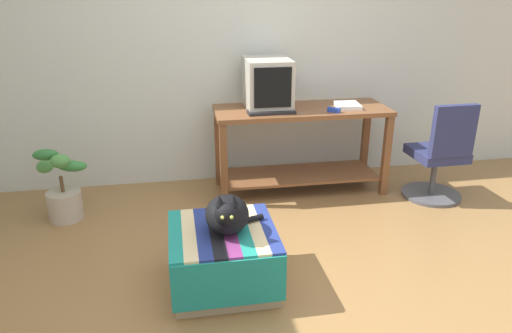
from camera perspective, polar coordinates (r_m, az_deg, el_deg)
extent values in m
plane|color=olive|center=(3.00, 3.87, -15.75)|extent=(14.00, 14.00, 0.00)
cube|color=silver|center=(4.44, -2.19, 14.78)|extent=(8.00, 0.10, 2.60)
cube|color=brown|center=(3.96, -3.93, 0.03)|extent=(0.06, 0.06, 0.74)
cube|color=brown|center=(4.34, 15.49, 1.21)|extent=(0.06, 0.06, 0.74)
cube|color=brown|center=(4.76, 13.09, 3.21)|extent=(0.06, 0.06, 0.74)
cube|color=brown|center=(4.42, -4.60, 2.30)|extent=(0.06, 0.06, 0.74)
cube|color=brown|center=(4.39, 5.26, -0.94)|extent=(1.41, 0.49, 0.02)
cube|color=brown|center=(4.20, 5.54, 6.79)|extent=(1.54, 0.58, 0.04)
cube|color=#BCB7A8|center=(4.20, 1.36, 7.31)|extent=(0.27, 0.33, 0.02)
cube|color=#BCB7A8|center=(4.16, 1.39, 10.03)|extent=(0.38, 0.46, 0.43)
cube|color=black|center=(3.93, 2.06, 9.51)|extent=(0.31, 0.01, 0.33)
cube|color=black|center=(4.00, 1.85, 6.63)|extent=(0.40, 0.16, 0.02)
cube|color=white|center=(4.28, 11.02, 7.28)|extent=(0.23, 0.27, 0.04)
cube|color=tan|center=(3.02, -3.99, -11.06)|extent=(0.62, 0.60, 0.38)
cube|color=#1E897A|center=(2.73, -3.22, -14.06)|extent=(0.66, 0.01, 0.30)
cube|color=#1E897A|center=(2.91, -9.75, -8.20)|extent=(0.08, 0.65, 0.02)
cube|color=beige|center=(2.91, -8.13, -8.10)|extent=(0.08, 0.65, 0.02)
cube|color=navy|center=(2.92, -6.51, -7.99)|extent=(0.08, 0.65, 0.02)
cube|color=black|center=(2.92, -4.89, -7.87)|extent=(0.08, 0.65, 0.02)
cube|color=#7A2D6B|center=(2.93, -3.28, -7.75)|extent=(0.08, 0.65, 0.02)
cube|color=#1E897A|center=(2.94, -1.68, -7.63)|extent=(0.08, 0.65, 0.02)
cube|color=beige|center=(2.95, -0.10, -7.49)|extent=(0.08, 0.65, 0.02)
cube|color=navy|center=(2.96, 1.48, -7.36)|extent=(0.08, 0.65, 0.02)
ellipsoid|color=black|center=(2.85, -3.53, -5.81)|extent=(0.30, 0.34, 0.23)
sphere|color=black|center=(2.72, -3.54, -5.75)|extent=(0.15, 0.15, 0.15)
cylinder|color=black|center=(2.97, -1.32, -6.58)|extent=(0.25, 0.11, 0.04)
cone|color=black|center=(2.68, -4.43, -4.11)|extent=(0.06, 0.06, 0.07)
cone|color=black|center=(2.68, -2.73, -4.07)|extent=(0.06, 0.06, 0.07)
sphere|color=#C6D151|center=(2.66, -4.08, -6.18)|extent=(0.02, 0.02, 0.02)
sphere|color=#C6D151|center=(2.66, -2.98, -6.15)|extent=(0.02, 0.02, 0.02)
cylinder|color=#B7A893|center=(4.14, -22.10, -4.37)|extent=(0.27, 0.27, 0.24)
cylinder|color=brown|center=(4.07, -22.46, -1.98)|extent=(0.03, 0.03, 0.13)
ellipsoid|color=#38843D|center=(4.02, -21.16, 0.02)|extent=(0.20, 0.09, 0.09)
ellipsoid|color=#4C8E42|center=(4.16, -21.73, 0.14)|extent=(0.18, 0.12, 0.08)
ellipsoid|color=#4C8E42|center=(4.12, -24.19, 0.01)|extent=(0.13, 0.16, 0.10)
ellipsoid|color=#2D7033|center=(3.96, -24.15, 1.31)|extent=(0.19, 0.09, 0.09)
ellipsoid|color=#4C8E42|center=(3.87, -22.64, 0.60)|extent=(0.15, 0.12, 0.11)
cylinder|color=#4C4C51|center=(4.57, 20.39, -3.17)|extent=(0.52, 0.52, 0.03)
cylinder|color=#4C4C51|center=(4.50, 20.69, -1.02)|extent=(0.05, 0.05, 0.34)
cube|color=navy|center=(4.43, 21.04, 1.49)|extent=(0.43, 0.43, 0.08)
cube|color=navy|center=(4.20, 22.83, 3.96)|extent=(0.38, 0.07, 0.44)
cube|color=#2342B7|center=(4.09, 9.43, 6.79)|extent=(0.11, 0.10, 0.04)
cylinder|color=black|center=(4.33, 10.36, 7.30)|extent=(0.03, 0.14, 0.01)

